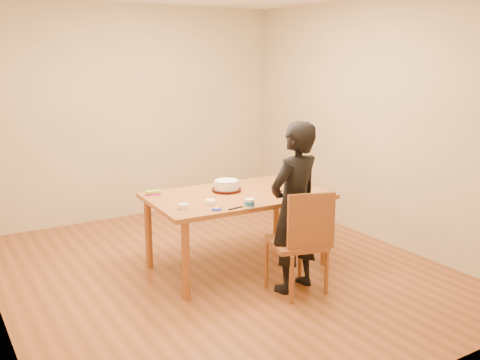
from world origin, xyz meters
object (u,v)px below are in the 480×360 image
cake (227,185)px  person (295,208)px  cake_plate (227,190)px  dining_table (237,196)px  dining_chair (297,243)px

cake → person: 0.90m
cake_plate → cake: bearing=0.0°
person → cake: bearing=-89.9°
dining_table → person: 0.75m
cake_plate → cake: size_ratio=1.23×
cake_plate → person: 0.90m
dining_chair → cake: bearing=117.9°
cake_plate → dining_chair: bearing=-78.5°
dining_table → cake_plate: cake_plate is taller
dining_chair → person: (0.00, 0.04, 0.32)m
cake → dining_table: bearing=-75.8°
dining_chair → person: size_ratio=0.29×
cake_plate → cake: 0.05m
dining_table → cake: size_ratio=7.09×
dining_table → cake: (-0.04, 0.15, 0.08)m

